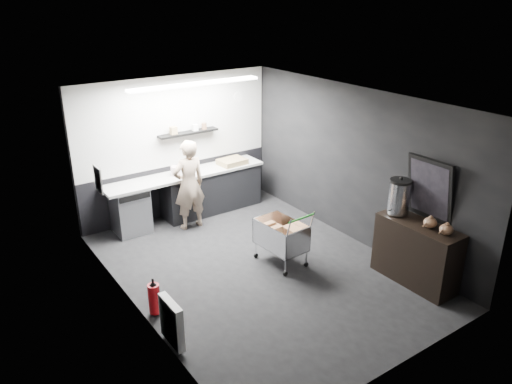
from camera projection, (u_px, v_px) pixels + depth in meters
floor at (259, 269)px, 7.97m from camera, size 5.50×5.50×0.00m
ceiling at (259, 101)px, 6.95m from camera, size 5.50×5.50×0.00m
wall_back at (176, 146)px, 9.55m from camera, size 5.50×0.00×5.50m
wall_front at (405, 269)px, 5.37m from camera, size 5.50×0.00×5.50m
wall_left at (132, 224)px, 6.41m from camera, size 0.00×5.50×5.50m
wall_right at (354, 166)px, 8.52m from camera, size 0.00×5.50×5.50m
kitchen_wall_panel at (175, 121)px, 9.35m from camera, size 3.95×0.02×1.70m
dado_panel at (180, 188)px, 9.86m from camera, size 3.95×0.02×1.00m
floating_shelf at (188, 133)px, 9.46m from camera, size 1.20×0.22×0.04m
wall_clock at (238, 97)px, 9.97m from camera, size 0.20×0.03×0.20m
poster at (98, 180)px, 7.33m from camera, size 0.02×0.30×0.40m
poster_red_band at (98, 175)px, 7.31m from camera, size 0.02×0.22×0.10m
radiator at (172, 322)px, 6.13m from camera, size 0.10×0.50×0.60m
ceiling_strip at (196, 84)px, 8.37m from camera, size 2.40×0.20×0.04m
prep_counter at (193, 193)px, 9.71m from camera, size 3.20×0.61×0.90m
person at (189, 185)px, 9.06m from camera, size 0.62×0.41×1.69m
shopping_cart at (281, 237)px, 8.00m from camera, size 0.58×0.92×0.98m
sideboard at (416, 244)px, 7.45m from camera, size 0.55×1.29×1.93m
fire_extinguisher at (154, 298)px, 6.78m from camera, size 0.16×0.16×0.54m
cardboard_box at (232, 162)px, 9.95m from camera, size 0.56×0.44×0.11m
pink_tub at (176, 171)px, 9.33m from camera, size 0.18×0.18×0.18m
white_container at (190, 169)px, 9.44m from camera, size 0.20×0.16×0.16m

